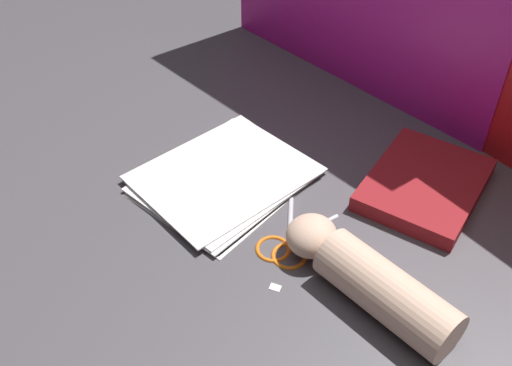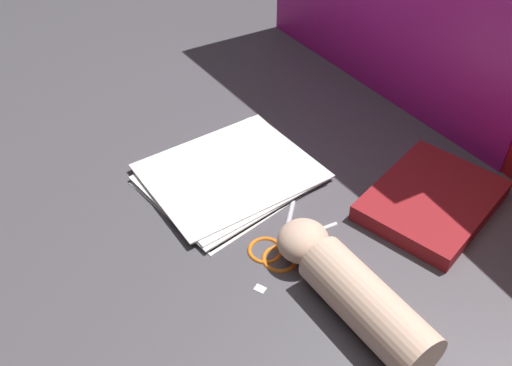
{
  "view_description": "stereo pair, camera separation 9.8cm",
  "coord_description": "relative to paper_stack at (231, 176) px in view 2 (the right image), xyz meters",
  "views": [
    {
      "loc": [
        0.52,
        -0.51,
        0.72
      ],
      "look_at": [
        -0.0,
        -0.01,
        0.06
      ],
      "focal_mm": 42.0,
      "sensor_mm": 36.0,
      "label": 1
    },
    {
      "loc": [
        0.58,
        -0.44,
        0.72
      ],
      "look_at": [
        -0.0,
        -0.01,
        0.06
      ],
      "focal_mm": 42.0,
      "sensor_mm": 36.0,
      "label": 2
    }
  ],
  "objects": [
    {
      "name": "ground_plane",
      "position": [
        0.09,
        -0.0,
        -0.01
      ],
      "size": [
        6.0,
        6.0,
        0.0
      ],
      "primitive_type": "plane",
      "color": "#4C494F"
    },
    {
      "name": "paper_stack",
      "position": [
        0.0,
        0.0,
        0.0
      ],
      "size": [
        0.26,
        0.31,
        0.02
      ],
      "color": "white",
      "rests_on": "ground_plane"
    },
    {
      "name": "book_closed",
      "position": [
        0.26,
        0.23,
        0.01
      ],
      "size": [
        0.23,
        0.27,
        0.03
      ],
      "color": "maroon",
      "rests_on": "ground_plane"
    },
    {
      "name": "scissors",
      "position": [
        0.18,
        -0.03,
        -0.0
      ],
      "size": [
        0.13,
        0.16,
        0.01
      ],
      "color": "silver",
      "rests_on": "ground_plane"
    },
    {
      "name": "hand_forearm",
      "position": [
        0.33,
        -0.02,
        0.03
      ],
      "size": [
        0.3,
        0.09,
        0.08
      ],
      "color": "beige",
      "rests_on": "ground_plane"
    },
    {
      "name": "paper_scrap_near",
      "position": [
        0.23,
        -0.11,
        -0.01
      ],
      "size": [
        0.02,
        0.02,
        0.0
      ],
      "color": "white",
      "rests_on": "ground_plane"
    },
    {
      "name": "paper_scrap_mid",
      "position": [
        0.09,
        -0.12,
        -0.01
      ],
      "size": [
        0.02,
        0.03,
        0.0
      ],
      "color": "white",
      "rests_on": "ground_plane"
    }
  ]
}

